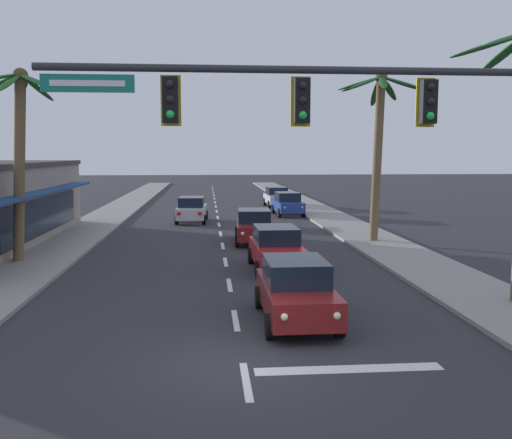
{
  "coord_description": "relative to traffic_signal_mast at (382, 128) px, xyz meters",
  "views": [
    {
      "loc": [
        -0.74,
        -12.05,
        4.52
      ],
      "look_at": [
        0.97,
        8.0,
        2.2
      ],
      "focal_mm": 40.34,
      "sensor_mm": 36.0,
      "label": 1
    }
  ],
  "objects": [
    {
      "name": "palm_left_second",
      "position": [
        -11.18,
        11.9,
        0.12
      ],
      "size": [
        3.18,
        3.21,
        7.9
      ],
      "color": "brown",
      "rests_on": "ground"
    },
    {
      "name": "sidewalk_left",
      "position": [
        -10.78,
        19.96,
        -4.98
      ],
      "size": [
        3.2,
        110.0,
        0.14
      ],
      "primitive_type": "cube",
      "color": "gray",
      "rests_on": "ground"
    },
    {
      "name": "sedan_fifth_in_queue",
      "position": [
        -1.34,
        16.83,
        -4.2
      ],
      "size": [
        2.11,
        4.51,
        1.68
      ],
      "color": "maroon",
      "rests_on": "ground"
    },
    {
      "name": "sidewalk_right",
      "position": [
        4.82,
        19.96,
        -4.98
      ],
      "size": [
        3.2,
        110.0,
        0.14
      ],
      "primitive_type": "cube",
      "color": "gray",
      "rests_on": "ground"
    },
    {
      "name": "sedan_lead_at_stop_bar",
      "position": [
        -1.35,
        2.94,
        -4.2
      ],
      "size": [
        1.95,
        4.45,
        1.68
      ],
      "color": "maroon",
      "rests_on": "ground"
    },
    {
      "name": "traffic_signal_mast",
      "position": [
        0.0,
        0.0,
        0.0
      ],
      "size": [
        11.0,
        0.41,
        6.88
      ],
      "color": "#2D2D33",
      "rests_on": "ground"
    },
    {
      "name": "sedan_oncoming_far",
      "position": [
        -4.72,
        25.85,
        -4.2
      ],
      "size": [
        2.11,
        4.51,
        1.68
      ],
      "color": "silver",
      "rests_on": "ground"
    },
    {
      "name": "sedan_parked_nearest_kerb",
      "position": [
        2.19,
        29.6,
        -4.2
      ],
      "size": [
        2.08,
        4.5,
        1.68
      ],
      "color": "navy",
      "rests_on": "ground"
    },
    {
      "name": "ground_plane",
      "position": [
        -2.98,
        -0.04,
        -5.05
      ],
      "size": [
        220.0,
        220.0,
        0.0
      ],
      "primitive_type": "plane",
      "color": "#2D2D33"
    },
    {
      "name": "palm_right_second",
      "position": [
        4.81,
        16.18,
        0.73
      ],
      "size": [
        4.43,
        4.11,
        8.53
      ],
      "color": "brown",
      "rests_on": "ground"
    },
    {
      "name": "lane_markings",
      "position": [
        -2.52,
        19.13,
        -5.05
      ],
      "size": [
        4.28,
        86.68,
        0.01
      ],
      "color": "silver",
      "rests_on": "ground"
    },
    {
      "name": "sedan_parked_mid_kerb",
      "position": [
        2.21,
        36.4,
        -4.2
      ],
      "size": [
        2.07,
        4.5,
        1.68
      ],
      "color": "silver",
      "rests_on": "ground"
    },
    {
      "name": "sedan_third_in_queue",
      "position": [
        -1.04,
        9.88,
        -4.2
      ],
      "size": [
        2.02,
        4.48,
        1.68
      ],
      "color": "red",
      "rests_on": "ground"
    }
  ]
}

